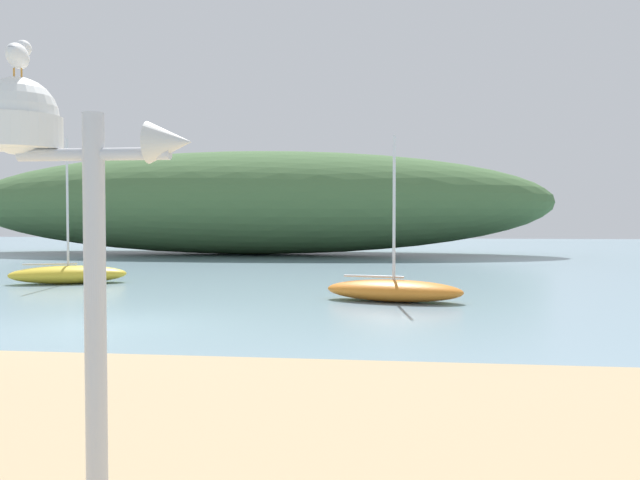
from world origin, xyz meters
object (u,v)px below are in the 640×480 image
(mast_structure, at_px, (48,173))
(sailboat_off_point, at_px, (68,274))
(seagull_on_radar, at_px, (18,54))
(sailboat_centre_water, at_px, (394,290))

(mast_structure, xyz_separation_m, sailboat_off_point, (-9.34, 17.74, -2.16))
(mast_structure, bearing_deg, seagull_on_radar, 174.75)
(sailboat_off_point, bearing_deg, mast_structure, -62.24)
(mast_structure, relative_size, sailboat_off_point, 0.57)
(mast_structure, distance_m, seagull_on_radar, 0.69)
(mast_structure, bearing_deg, sailboat_centre_water, 83.02)
(mast_structure, height_order, sailboat_centre_water, sailboat_centre_water)
(sailboat_off_point, distance_m, sailboat_centre_water, 11.61)
(mast_structure, xyz_separation_m, sailboat_centre_water, (1.75, 14.26, -2.18))
(mast_structure, distance_m, sailboat_centre_water, 14.53)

